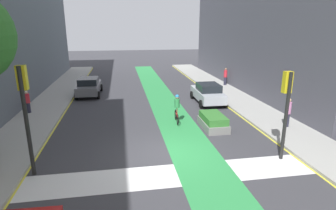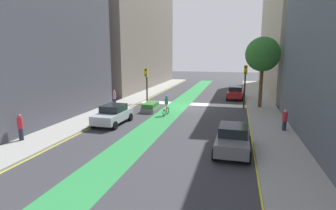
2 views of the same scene
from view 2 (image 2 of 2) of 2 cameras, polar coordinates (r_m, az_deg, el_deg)
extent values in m
plane|color=#38383D|center=(29.19, 4.51, -0.49)|extent=(120.00, 120.00, 0.00)
cube|color=#2D8C47|center=(29.46, 1.80, -0.35)|extent=(2.40, 60.00, 0.01)
cube|color=silver|center=(31.13, 5.14, 0.21)|extent=(12.00, 1.80, 0.01)
cube|color=#9E9E99|center=(28.90, 19.33, -1.03)|extent=(3.00, 60.00, 0.15)
cube|color=yellow|center=(28.81, 16.35, -1.03)|extent=(0.16, 60.00, 0.01)
cube|color=#9E9E99|center=(31.30, -9.14, 0.31)|extent=(3.00, 60.00, 0.15)
cube|color=yellow|center=(30.76, -6.56, 0.06)|extent=(0.16, 60.00, 0.01)
cube|color=#B2A893|center=(45.55, 25.82, 14.25)|extent=(8.61, 27.27, 18.58)
cube|color=slate|center=(48.50, -8.65, 14.39)|extent=(9.69, 27.18, 17.76)
cylinder|color=black|center=(31.49, -4.45, 4.05)|extent=(0.16, 0.16, 4.04)
cube|color=gold|center=(31.16, -4.61, 6.82)|extent=(0.35, 0.28, 0.95)
sphere|color=#3F0A0A|center=(31.01, -4.70, 7.36)|extent=(0.20, 0.20, 0.20)
sphere|color=yellow|center=(31.03, -4.69, 6.81)|extent=(0.20, 0.20, 0.20)
sphere|color=#0C3814|center=(31.05, -4.68, 6.25)|extent=(0.20, 0.20, 0.20)
cylinder|color=black|center=(29.42, 15.79, 3.66)|extent=(0.16, 0.16, 4.50)
cube|color=gold|center=(29.07, 15.98, 7.09)|extent=(0.35, 0.28, 0.95)
sphere|color=#3F0A0A|center=(28.91, 16.02, 7.66)|extent=(0.20, 0.20, 0.20)
sphere|color=yellow|center=(28.93, 15.98, 7.07)|extent=(0.20, 0.20, 0.20)
sphere|color=#0C3814|center=(28.94, 15.95, 6.48)|extent=(0.20, 0.20, 0.20)
cube|color=#B2B7BF|center=(22.50, -11.51, -2.29)|extent=(1.88, 4.23, 0.70)
cube|color=black|center=(22.54, -11.34, -0.63)|extent=(1.64, 2.03, 0.55)
cylinder|color=black|center=(20.91, -11.08, -4.25)|extent=(0.23, 0.64, 0.64)
cylinder|color=black|center=(21.76, -15.34, -3.85)|extent=(0.23, 0.64, 0.64)
cylinder|color=black|center=(23.49, -7.90, -2.50)|extent=(0.23, 0.64, 0.64)
cylinder|color=black|center=(24.25, -11.82, -2.21)|extent=(0.23, 0.64, 0.64)
cube|color=slate|center=(16.25, 13.44, -7.40)|extent=(1.90, 4.24, 0.70)
cube|color=black|center=(16.26, 13.57, -5.09)|extent=(1.65, 2.04, 0.55)
cylinder|color=black|center=(14.98, 16.64, -10.56)|extent=(0.24, 0.65, 0.64)
cylinder|color=black|center=(15.03, 9.66, -10.17)|extent=(0.24, 0.65, 0.64)
cylinder|color=black|center=(17.76, 16.52, -7.18)|extent=(0.24, 0.65, 0.64)
cylinder|color=black|center=(17.80, 10.69, -6.87)|extent=(0.24, 0.65, 0.64)
cube|color=#A51919|center=(35.44, 13.94, 2.30)|extent=(1.96, 4.27, 0.70)
cube|color=black|center=(35.56, 14.00, 3.34)|extent=(1.68, 2.06, 0.55)
cylinder|color=black|center=(34.01, 15.30, 1.30)|extent=(0.25, 0.65, 0.64)
cylinder|color=black|center=(34.09, 12.28, 1.46)|extent=(0.25, 0.65, 0.64)
cylinder|color=black|center=(36.92, 15.42, 2.01)|extent=(0.25, 0.65, 0.64)
cylinder|color=black|center=(36.99, 12.64, 2.15)|extent=(0.25, 0.65, 0.64)
torus|color=black|center=(24.77, -0.84, -1.67)|extent=(0.11, 0.68, 0.68)
torus|color=black|center=(25.74, -0.06, -1.19)|extent=(0.11, 0.68, 0.68)
cylinder|color=red|center=(25.22, -0.45, -1.02)|extent=(0.13, 0.95, 0.06)
cylinder|color=red|center=(25.31, -0.34, -0.36)|extent=(0.05, 0.05, 0.50)
cylinder|color=#338C4C|center=(25.21, -0.34, 0.81)|extent=(0.32, 0.32, 0.55)
sphere|color=tan|center=(25.15, -0.34, 1.67)|extent=(0.22, 0.22, 0.22)
sphere|color=#268CCC|center=(25.14, -0.34, 1.76)|extent=(0.23, 0.23, 0.23)
cylinder|color=#262638|center=(29.40, -11.14, 0.51)|extent=(0.28, 0.28, 0.80)
cylinder|color=#BF72A5|center=(29.28, -11.19, 1.96)|extent=(0.34, 0.34, 0.71)
sphere|color=tan|center=(29.22, -11.23, 2.86)|extent=(0.23, 0.23, 0.23)
cylinder|color=#262638|center=(21.54, 23.21, -3.98)|extent=(0.28, 0.28, 0.71)
cylinder|color=red|center=(21.39, 23.34, -2.25)|extent=(0.34, 0.34, 0.63)
sphere|color=beige|center=(21.31, 23.42, -1.16)|extent=(0.20, 0.20, 0.20)
cylinder|color=#262638|center=(19.98, -28.43, -5.40)|extent=(0.28, 0.28, 0.79)
cylinder|color=red|center=(19.80, -28.62, -3.32)|extent=(0.34, 0.34, 0.70)
sphere|color=#8C6647|center=(19.70, -28.74, -2.01)|extent=(0.23, 0.23, 0.23)
cylinder|color=brown|center=(29.76, 18.88, 3.61)|extent=(0.36, 0.36, 4.24)
sphere|color=#2D6B28|center=(29.57, 19.28, 10.04)|extent=(3.48, 3.48, 3.48)
cube|color=slate|center=(27.13, -3.69, -0.85)|extent=(1.30, 2.39, 0.45)
cube|color=#33722D|center=(27.04, -3.70, 0.03)|extent=(1.17, 2.15, 0.40)
camera|label=1|loc=(40.27, 10.30, 10.90)|focal=29.43mm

